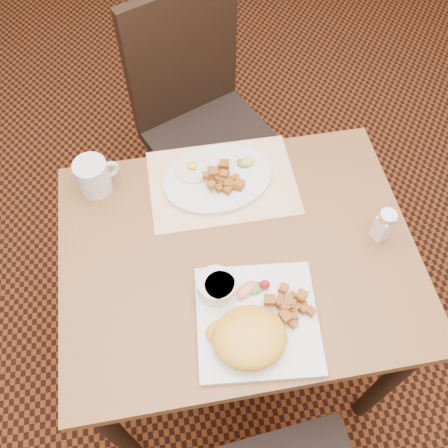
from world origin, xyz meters
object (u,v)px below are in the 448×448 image
Objects in this scene: plate_oval at (218,179)px; coffee_mug at (94,176)px; salt_shaker at (384,225)px; table at (238,271)px; chair_far at (202,114)px; plate_square at (257,320)px.

coffee_mug is at bearing 173.56° from plate_oval.
plate_oval is at bearing 147.14° from salt_shaker.
plate_oval is at bearing -6.44° from coffee_mug.
chair_far is (0.00, 0.69, -0.10)m from table.
salt_shaker is (0.38, -0.24, 0.04)m from plate_oval.
salt_shaker is (0.36, 0.17, 0.04)m from plate_square.
salt_shaker is (0.36, -0.02, 0.16)m from table.
plate_oval is 0.45m from salt_shaker.
salt_shaker is (0.36, -0.71, 0.26)m from chair_far.
chair_far is 0.51m from plate_oval.
coffee_mug reaches higher than plate_square.
plate_square is 0.40m from salt_shaker.
coffee_mug is at bearing 158.28° from salt_shaker.
coffee_mug is (-0.33, 0.04, 0.04)m from plate_oval.
plate_oval is at bearing 65.06° from chair_far.
plate_oval is (-0.02, 0.42, 0.00)m from plate_square.
coffee_mug reaches higher than plate_oval.
table is 2.96× the size of plate_oval.
chair_far is at bearing 117.03° from salt_shaker.
coffee_mug is (-0.35, -0.43, 0.26)m from chair_far.
table is 7.68× the size of coffee_mug.
chair_far is 0.84m from salt_shaker.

